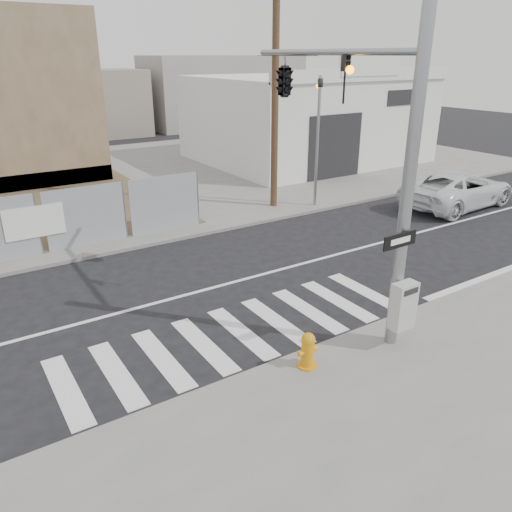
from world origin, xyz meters
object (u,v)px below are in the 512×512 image
signal_pole (321,114)px  suv (458,189)px  fire_hydrant (308,350)px  auto_shop (305,118)px  traffic_cone_d (104,230)px

signal_pole → suv: 11.97m
signal_pole → fire_hydrant: size_ratio=9.05×
auto_shop → suv: bearing=-93.9°
signal_pole → fire_hydrant: (-2.16, -2.50, -4.28)m
auto_shop → fire_hydrant: bearing=-128.0°
fire_hydrant → auto_shop: bearing=50.8°
auto_shop → suv: auto_shop is taller
suv → traffic_cone_d: size_ratio=7.67×
fire_hydrant → signal_pole: bearing=48.0°
auto_shop → traffic_cone_d: auto_shop is taller
auto_shop → fire_hydrant: (-13.66, -17.52, -2.03)m
fire_hydrant → traffic_cone_d: fire_hydrant is taller
auto_shop → fire_hydrant: auto_shop is taller
fire_hydrant → traffic_cone_d: (-1.16, 9.76, -0.03)m
signal_pole → suv: bearing=18.0°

